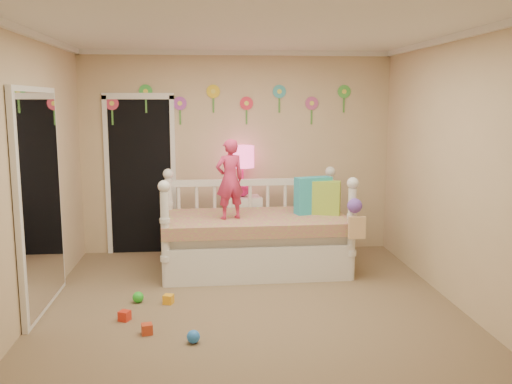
{
  "coord_description": "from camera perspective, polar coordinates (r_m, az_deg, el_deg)",
  "views": [
    {
      "loc": [
        -0.4,
        -5.03,
        1.97
      ],
      "look_at": [
        0.1,
        0.6,
        1.05
      ],
      "focal_mm": 39.34,
      "sensor_mm": 36.0,
      "label": 1
    }
  ],
  "objects": [
    {
      "name": "floor",
      "position": [
        5.42,
        -0.5,
        -12.08
      ],
      "size": [
        4.0,
        4.5,
        0.01
      ],
      "primitive_type": "cube",
      "color": "#7F684C",
      "rests_on": "ground"
    },
    {
      "name": "ceiling",
      "position": [
        5.08,
        -0.55,
        16.36
      ],
      "size": [
        4.0,
        4.5,
        0.01
      ],
      "primitive_type": "cube",
      "color": "white",
      "rests_on": "floor"
    },
    {
      "name": "back_wall",
      "position": [
        7.32,
        -1.93,
        3.99
      ],
      "size": [
        4.0,
        0.01,
        2.6
      ],
      "primitive_type": "cube",
      "color": "tan",
      "rests_on": "floor"
    },
    {
      "name": "left_wall",
      "position": [
        5.32,
        -22.54,
        1.3
      ],
      "size": [
        0.01,
        4.5,
        2.6
      ],
      "primitive_type": "cube",
      "color": "tan",
      "rests_on": "floor"
    },
    {
      "name": "right_wall",
      "position": [
        5.61,
        20.29,
        1.81
      ],
      "size": [
        0.01,
        4.5,
        2.6
      ],
      "primitive_type": "cube",
      "color": "tan",
      "rests_on": "floor"
    },
    {
      "name": "crown_molding",
      "position": [
        5.08,
        -0.55,
        16.02
      ],
      "size": [
        4.0,
        4.5,
        0.06
      ],
      "primitive_type": null,
      "color": "white",
      "rests_on": "ceiling"
    },
    {
      "name": "daybed",
      "position": [
        6.55,
        -0.11,
        -2.98
      ],
      "size": [
        2.17,
        1.2,
        1.17
      ],
      "primitive_type": null,
      "rotation": [
        0.0,
        0.0,
        0.02
      ],
      "color": "white",
      "rests_on": "floor"
    },
    {
      "name": "pillow_turquoise",
      "position": [
        6.66,
        5.82,
        -0.34
      ],
      "size": [
        0.46,
        0.27,
        0.44
      ],
      "primitive_type": "cube",
      "rotation": [
        0.0,
        0.0,
        0.29
      ],
      "color": "teal",
      "rests_on": "daybed"
    },
    {
      "name": "pillow_lime",
      "position": [
        6.63,
        6.75,
        -0.57
      ],
      "size": [
        0.44,
        0.27,
        0.4
      ],
      "primitive_type": "cube",
      "rotation": [
        0.0,
        0.0,
        -0.31
      ],
      "color": "#9AC03A",
      "rests_on": "daybed"
    },
    {
      "name": "child",
      "position": [
        6.3,
        -2.69,
        1.3
      ],
      "size": [
        0.38,
        0.32,
        0.91
      ],
      "primitive_type": "imported",
      "rotation": [
        0.0,
        0.0,
        3.49
      ],
      "color": "#D4305E",
      "rests_on": "daybed"
    },
    {
      "name": "nightstand",
      "position": [
        7.29,
        -1.36,
        -3.38
      ],
      "size": [
        0.49,
        0.4,
        0.76
      ],
      "primitive_type": "cube",
      "rotation": [
        0.0,
        0.0,
        0.12
      ],
      "color": "white",
      "rests_on": "floor"
    },
    {
      "name": "table_lamp",
      "position": [
        7.15,
        -1.38,
        2.97
      ],
      "size": [
        0.3,
        0.3,
        0.65
      ],
      "color": "#F6207B",
      "rests_on": "nightstand"
    },
    {
      "name": "closet_doorway",
      "position": [
        7.37,
        -11.66,
        1.77
      ],
      "size": [
        0.9,
        0.04,
        2.07
      ],
      "primitive_type": "cube",
      "color": "black",
      "rests_on": "back_wall"
    },
    {
      "name": "flower_decals",
      "position": [
        7.27,
        -2.67,
        9.0
      ],
      "size": [
        3.4,
        0.02,
        0.5
      ],
      "primitive_type": null,
      "color": "#B2668C",
      "rests_on": "back_wall"
    },
    {
      "name": "mirror_closet",
      "position": [
        5.63,
        -21.09,
        -0.79
      ],
      "size": [
        0.07,
        1.3,
        2.1
      ],
      "primitive_type": "cube",
      "color": "white",
      "rests_on": "left_wall"
    },
    {
      "name": "hanging_bag",
      "position": [
        6.11,
        10.01,
        -2.81
      ],
      "size": [
        0.2,
        0.16,
        0.36
      ],
      "primitive_type": null,
      "color": "beige",
      "rests_on": "daybed"
    },
    {
      "name": "toy_scatter",
      "position": [
        5.27,
        -10.07,
        -12.22
      ],
      "size": [
        1.21,
        1.5,
        0.11
      ],
      "primitive_type": null,
      "rotation": [
        0.0,
        0.0,
        -0.36
      ],
      "color": "#996666",
      "rests_on": "floor"
    }
  ]
}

